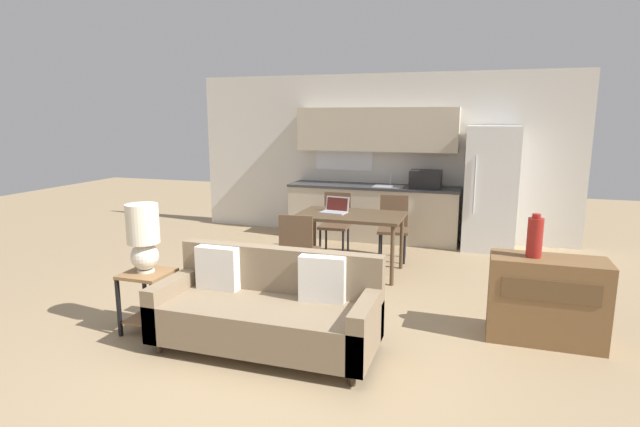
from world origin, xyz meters
The scene contains 14 objects.
ground_plane centered at (0.00, 0.00, 0.00)m, with size 20.00×20.00×0.00m, color #9E8460.
wall_back centered at (-0.01, 4.63, 1.35)m, with size 6.40×0.07×2.70m.
kitchen_counter centered at (0.02, 4.33, 0.84)m, with size 2.78×0.65×2.15m.
refrigerator centered at (1.81, 4.23, 0.94)m, with size 0.76×0.74×1.87m.
dining_table centered at (0.10, 2.44, 0.70)m, with size 1.35×0.83×0.78m.
couch centered at (-0.04, 0.12, 0.34)m, with size 1.93×0.80×0.84m.
side_table centered at (-1.25, 0.08, 0.39)m, with size 0.42×0.42×0.58m.
table_lamp centered at (-1.27, 0.09, 0.93)m, with size 0.30×0.30×0.64m.
credenza centered at (2.29, 1.01, 0.39)m, with size 0.99×0.44×0.78m.
vase centered at (2.15, 1.01, 0.96)m, with size 0.13×0.13×0.39m.
dining_chair_near_left centered at (-0.32, 1.65, 0.50)m, with size 0.46×0.46×0.90m.
dining_chair_far_left centered at (-0.33, 3.25, 0.50)m, with size 0.44×0.44×0.90m.
dining_chair_far_right centered at (0.52, 3.24, 0.50)m, with size 0.47×0.47×0.90m.
laptop centered at (-0.12, 2.48, 0.82)m, with size 0.35×0.29×0.20m.
Camera 1 is at (1.67, -3.66, 2.01)m, focal length 28.00 mm.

